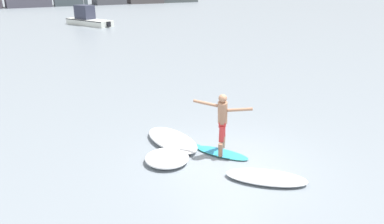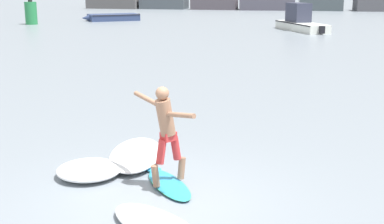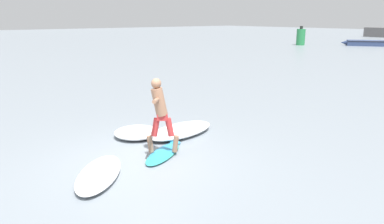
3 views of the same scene
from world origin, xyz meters
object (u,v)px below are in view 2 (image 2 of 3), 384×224
(small_boat_offshore, at_px, (300,22))
(channel_marker_buoy, at_px, (31,13))
(surfer, at_px, (166,127))
(fishing_boat_near_jetty, at_px, (113,17))
(surfboard, at_px, (168,184))

(small_boat_offshore, xyz_separation_m, channel_marker_buoy, (-22.91, 1.35, 0.32))
(surfer, bearing_deg, fishing_boat_near_jetty, 110.41)
(channel_marker_buoy, bearing_deg, fishing_boat_near_jetty, 45.37)
(surfer, distance_m, fishing_boat_near_jetty, 42.58)
(surfboard, relative_size, small_boat_offshore, 0.27)
(surfboard, relative_size, channel_marker_buoy, 0.78)
(surfboard, xyz_separation_m, fishing_boat_near_jetty, (-14.86, 39.83, 0.29))
(fishing_boat_near_jetty, bearing_deg, surfer, -69.59)
(fishing_boat_near_jetty, distance_m, small_boat_offshore, 18.76)
(fishing_boat_near_jetty, bearing_deg, channel_marker_buoy, -134.63)
(small_boat_offshore, bearing_deg, channel_marker_buoy, 176.63)
(small_boat_offshore, distance_m, channel_marker_buoy, 22.96)
(surfer, xyz_separation_m, channel_marker_buoy, (-20.32, 34.35, -0.20))
(surfer, height_order, channel_marker_buoy, channel_marker_buoy)
(surfboard, relative_size, surfer, 0.96)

